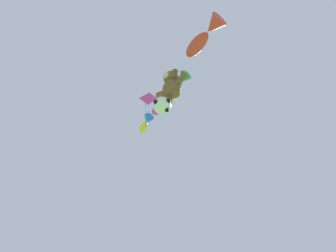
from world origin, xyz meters
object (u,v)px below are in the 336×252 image
(fish_kite_teal, at_px, (179,84))
(diamond_kite, at_px, (148,101))
(fish_kite_crimson, at_px, (205,36))
(fish_kite_goldfin, at_px, (146,124))
(soccer_ball_kite, at_px, (162,105))
(fish_kite_magenta, at_px, (162,105))
(teddy_bear_kite, at_px, (171,86))

(fish_kite_teal, bearing_deg, diamond_kite, 175.55)
(fish_kite_crimson, xyz_separation_m, fish_kite_teal, (-2.58, 1.01, -0.36))
(fish_kite_goldfin, bearing_deg, fish_kite_teal, -16.04)
(soccer_ball_kite, xyz_separation_m, fish_kite_magenta, (-1.07, 0.97, 1.59))
(soccer_ball_kite, bearing_deg, fish_kite_crimson, -7.31)
(fish_kite_teal, bearing_deg, teddy_bear_kite, -123.51)
(fish_kite_magenta, distance_m, fish_kite_goldfin, 2.70)
(fish_kite_crimson, bearing_deg, fish_kite_teal, 158.61)
(teddy_bear_kite, distance_m, fish_kite_magenta, 1.71)
(fish_kite_teal, distance_m, diamond_kite, 3.06)
(fish_kite_magenta, bearing_deg, teddy_bear_kite, -26.66)
(fish_kite_magenta, relative_size, fish_kite_goldfin, 0.92)
(fish_kite_magenta, xyz_separation_m, diamond_kite, (-1.11, -0.15, 1.08))
(fish_kite_goldfin, relative_size, diamond_kite, 0.58)
(fish_kite_crimson, bearing_deg, fish_kite_magenta, 162.29)
(teddy_bear_kite, xyz_separation_m, soccer_ball_kite, (-0.44, -0.21, -1.38))
(teddy_bear_kite, relative_size, fish_kite_teal, 1.34)
(soccer_ball_kite, distance_m, fish_kite_magenta, 2.15)
(soccer_ball_kite, height_order, fish_kite_magenta, fish_kite_magenta)
(diamond_kite, bearing_deg, fish_kite_teal, -4.45)
(soccer_ball_kite, bearing_deg, teddy_bear_kite, 25.20)
(fish_kite_crimson, distance_m, diamond_kite, 5.63)
(fish_kite_teal, xyz_separation_m, fish_kite_goldfin, (-4.24, 1.22, 0.59))
(soccer_ball_kite, relative_size, fish_kite_teal, 0.58)
(teddy_bear_kite, relative_size, fish_kite_goldfin, 1.23)
(fish_kite_magenta, relative_size, diamond_kite, 0.53)
(teddy_bear_kite, xyz_separation_m, diamond_kite, (-2.63, 0.61, 1.29))
(fish_kite_magenta, height_order, diamond_kite, diamond_kite)
(fish_kite_crimson, distance_m, fish_kite_goldfin, 7.18)
(soccer_ball_kite, distance_m, fish_kite_teal, 1.90)
(soccer_ball_kite, relative_size, diamond_kite, 0.31)
(teddy_bear_kite, relative_size, fish_kite_crimson, 0.93)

